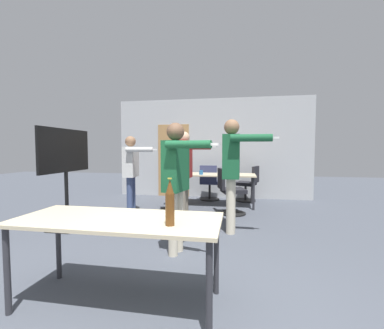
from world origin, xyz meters
TOP-DOWN VIEW (x-y plane):
  - back_wall at (-0.03, 5.68)m, footprint 5.37×0.12m
  - conference_table_near at (-0.29, 0.52)m, footprint 1.76×0.72m
  - conference_table_far at (0.08, 4.61)m, footprint 2.10×0.80m
  - tv_screen at (-2.14, 2.36)m, footprint 0.44×1.25m
  - person_near_casual at (-0.05, 1.66)m, footprint 0.73×0.68m
  - person_right_polo at (0.63, 2.67)m, footprint 0.82×0.70m
  - person_left_plaid at (-1.43, 3.44)m, footprint 0.76×0.59m
  - person_center_tall at (-0.26, 3.16)m, footprint 0.76×0.65m
  - office_chair_near_pushed at (-0.02, 5.19)m, footprint 0.52×0.56m
  - office_chair_mid_tucked at (-0.63, 3.91)m, footprint 0.63×0.59m
  - office_chair_far_right at (0.56, 3.81)m, footprint 0.63×0.58m
  - office_chair_side_rolled at (0.99, 5.25)m, footprint 0.65×0.60m
  - beer_bottle at (0.20, 0.39)m, footprint 0.07×0.07m
  - drink_cup at (-0.13, 4.42)m, footprint 0.09×0.09m

SIDE VIEW (x-z plane):
  - office_chair_side_rolled at x=0.99m, z-range -0.03..0.88m
  - office_chair_near_pushed at x=-0.02m, z-range -0.03..0.90m
  - office_chair_far_right at x=0.56m, z-range -0.02..0.93m
  - office_chair_mid_tucked at x=-0.63m, z-range -0.02..0.94m
  - conference_table_near at x=-0.29m, z-range 0.30..1.06m
  - conference_table_far at x=0.08m, z-range 0.31..1.07m
  - drink_cup at x=-0.13m, z-range 0.75..0.85m
  - beer_bottle at x=0.20m, z-range 0.74..1.11m
  - person_left_plaid at x=-1.43m, z-range 0.17..1.78m
  - person_center_tall at x=-0.26m, z-range 0.18..1.85m
  - person_near_casual at x=-0.05m, z-range 0.19..1.86m
  - tv_screen at x=-2.14m, z-range 0.24..1.93m
  - person_right_polo at x=0.63m, z-range 0.19..2.01m
  - back_wall at x=-0.03m, z-range -0.01..2.74m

